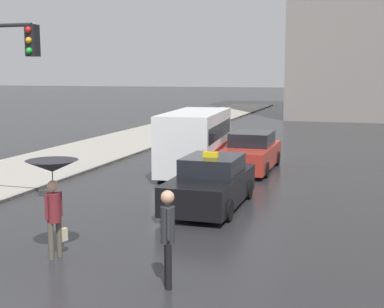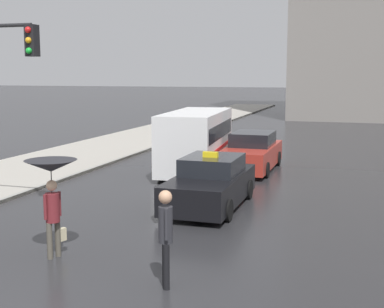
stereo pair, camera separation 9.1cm
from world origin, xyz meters
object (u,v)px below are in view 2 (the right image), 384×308
taxi (211,184)px  pedestrian_with_umbrella (51,178)px  pedestrian_man (166,231)px  ambulance_van (196,139)px  sedan_red (252,153)px

taxi → pedestrian_with_umbrella: bearing=69.3°
pedestrian_with_umbrella → pedestrian_man: pedestrian_with_umbrella is taller
pedestrian_man → ambulance_van: bearing=169.3°
ambulance_van → pedestrian_with_umbrella: size_ratio=2.75×
pedestrian_with_umbrella → taxi: bearing=-2.5°
taxi → pedestrian_man: 6.15m
taxi → ambulance_van: ambulance_van is taller
pedestrian_man → sedan_red: bearing=159.0°
taxi → ambulance_van: size_ratio=0.76×
taxi → sedan_red: taxi is taller
ambulance_van → pedestrian_man: size_ratio=3.19×
sedan_red → ambulance_van: ambulance_van is taller
sedan_red → pedestrian_man: bearing=94.1°
sedan_red → pedestrian_man: pedestrian_man is taller
sedan_red → pedestrian_man: size_ratio=2.59×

